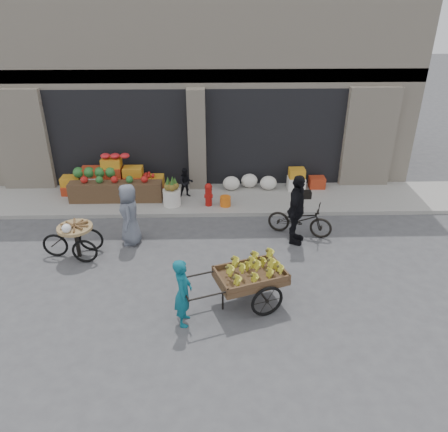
{
  "coord_description": "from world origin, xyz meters",
  "views": [
    {
      "loc": [
        0.51,
        -8.28,
        5.84
      ],
      "look_at": [
        0.74,
        0.92,
        1.1
      ],
      "focal_mm": 35.0,
      "sensor_mm": 36.0,
      "label": 1
    }
  ],
  "objects_px": {
    "orange_bucket": "(225,201)",
    "seated_person": "(186,183)",
    "banana_cart": "(248,275)",
    "vendor_woman": "(183,292)",
    "fire_hydrant": "(209,194)",
    "bicycle": "(300,219)",
    "pineapple_bin": "(172,197)",
    "vendor_grey": "(129,214)",
    "tricycle_cart": "(76,236)",
    "cyclist": "(296,210)"
  },
  "relations": [
    {
      "from": "fire_hydrant",
      "to": "cyclist",
      "type": "xyz_separation_m",
      "value": [
        2.24,
        -2.01,
        0.43
      ]
    },
    {
      "from": "vendor_grey",
      "to": "banana_cart",
      "type": "bearing_deg",
      "value": 40.99
    },
    {
      "from": "banana_cart",
      "to": "fire_hydrant",
      "type": "bearing_deg",
      "value": 81.34
    },
    {
      "from": "pineapple_bin",
      "to": "seated_person",
      "type": "relative_size",
      "value": 0.56
    },
    {
      "from": "vendor_grey",
      "to": "bicycle",
      "type": "relative_size",
      "value": 0.95
    },
    {
      "from": "vendor_woman",
      "to": "cyclist",
      "type": "xyz_separation_m",
      "value": [
        2.7,
        3.06,
        0.21
      ]
    },
    {
      "from": "pineapple_bin",
      "to": "cyclist",
      "type": "relative_size",
      "value": 0.28
    },
    {
      "from": "banana_cart",
      "to": "tricycle_cart",
      "type": "distance_m",
      "value": 4.48
    },
    {
      "from": "fire_hydrant",
      "to": "cyclist",
      "type": "relative_size",
      "value": 0.38
    },
    {
      "from": "fire_hydrant",
      "to": "orange_bucket",
      "type": "distance_m",
      "value": 0.55
    },
    {
      "from": "vendor_woman",
      "to": "vendor_grey",
      "type": "xyz_separation_m",
      "value": [
        -1.54,
        3.15,
        0.09
      ]
    },
    {
      "from": "fire_hydrant",
      "to": "seated_person",
      "type": "bearing_deg",
      "value": 137.12
    },
    {
      "from": "vendor_grey",
      "to": "bicycle",
      "type": "bearing_deg",
      "value": 87.47
    },
    {
      "from": "vendor_woman",
      "to": "pineapple_bin",
      "type": "bearing_deg",
      "value": 8.83
    },
    {
      "from": "orange_bucket",
      "to": "seated_person",
      "type": "distance_m",
      "value": 1.42
    },
    {
      "from": "tricycle_cart",
      "to": "bicycle",
      "type": "bearing_deg",
      "value": 11.01
    },
    {
      "from": "pineapple_bin",
      "to": "cyclist",
      "type": "bearing_deg",
      "value": -31.61
    },
    {
      "from": "fire_hydrant",
      "to": "banana_cart",
      "type": "bearing_deg",
      "value": -79.45
    },
    {
      "from": "seated_person",
      "to": "bicycle",
      "type": "distance_m",
      "value": 3.87
    },
    {
      "from": "orange_bucket",
      "to": "vendor_grey",
      "type": "distance_m",
      "value": 3.16
    },
    {
      "from": "orange_bucket",
      "to": "vendor_grey",
      "type": "relative_size",
      "value": 0.2
    },
    {
      "from": "vendor_grey",
      "to": "bicycle",
      "type": "xyz_separation_m",
      "value": [
        4.43,
        0.31,
        -0.36
      ]
    },
    {
      "from": "orange_bucket",
      "to": "pineapple_bin",
      "type": "bearing_deg",
      "value": 176.42
    },
    {
      "from": "fire_hydrant",
      "to": "banana_cart",
      "type": "height_order",
      "value": "banana_cart"
    },
    {
      "from": "seated_person",
      "to": "pineapple_bin",
      "type": "bearing_deg",
      "value": -133.69
    },
    {
      "from": "banana_cart",
      "to": "cyclist",
      "type": "height_order",
      "value": "cyclist"
    },
    {
      "from": "bicycle",
      "to": "seated_person",
      "type": "bearing_deg",
      "value": 74.71
    },
    {
      "from": "banana_cart",
      "to": "vendor_grey",
      "type": "xyz_separation_m",
      "value": [
        -2.83,
        2.59,
        0.1
      ]
    },
    {
      "from": "banana_cart",
      "to": "vendor_woman",
      "type": "relative_size",
      "value": 1.74
    },
    {
      "from": "pineapple_bin",
      "to": "orange_bucket",
      "type": "height_order",
      "value": "pineapple_bin"
    },
    {
      "from": "cyclist",
      "to": "banana_cart",
      "type": "bearing_deg",
      "value": 171.14
    },
    {
      "from": "bicycle",
      "to": "tricycle_cart",
      "type": "bearing_deg",
      "value": 120.08
    },
    {
      "from": "orange_bucket",
      "to": "bicycle",
      "type": "relative_size",
      "value": 0.19
    },
    {
      "from": "pineapple_bin",
      "to": "vendor_grey",
      "type": "xyz_separation_m",
      "value": [
        -0.89,
        -1.97,
        0.44
      ]
    },
    {
      "from": "fire_hydrant",
      "to": "vendor_grey",
      "type": "distance_m",
      "value": 2.78
    },
    {
      "from": "pineapple_bin",
      "to": "tricycle_cart",
      "type": "height_order",
      "value": "tricycle_cart"
    },
    {
      "from": "orange_bucket",
      "to": "vendor_grey",
      "type": "height_order",
      "value": "vendor_grey"
    },
    {
      "from": "vendor_woman",
      "to": "cyclist",
      "type": "height_order",
      "value": "cyclist"
    },
    {
      "from": "pineapple_bin",
      "to": "orange_bucket",
      "type": "xyz_separation_m",
      "value": [
        1.6,
        -0.1,
        -0.1
      ]
    },
    {
      "from": "orange_bucket",
      "to": "banana_cart",
      "type": "height_order",
      "value": "banana_cart"
    },
    {
      "from": "fire_hydrant",
      "to": "seated_person",
      "type": "xyz_separation_m",
      "value": [
        -0.7,
        0.65,
        0.08
      ]
    },
    {
      "from": "orange_bucket",
      "to": "banana_cart",
      "type": "relative_size",
      "value": 0.13
    },
    {
      "from": "fire_hydrant",
      "to": "orange_bucket",
      "type": "bearing_deg",
      "value": -5.71
    },
    {
      "from": "pineapple_bin",
      "to": "cyclist",
      "type": "height_order",
      "value": "cyclist"
    },
    {
      "from": "fire_hydrant",
      "to": "vendor_grey",
      "type": "height_order",
      "value": "vendor_grey"
    },
    {
      "from": "vendor_grey",
      "to": "fire_hydrant",
      "type": "bearing_deg",
      "value": 127.39
    },
    {
      "from": "pineapple_bin",
      "to": "cyclist",
      "type": "distance_m",
      "value": 3.96
    },
    {
      "from": "pineapple_bin",
      "to": "tricycle_cart",
      "type": "bearing_deg",
      "value": -128.71
    },
    {
      "from": "banana_cart",
      "to": "seated_person",
      "type": "bearing_deg",
      "value": 87.41
    },
    {
      "from": "seated_person",
      "to": "banana_cart",
      "type": "bearing_deg",
      "value": -83.38
    }
  ]
}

